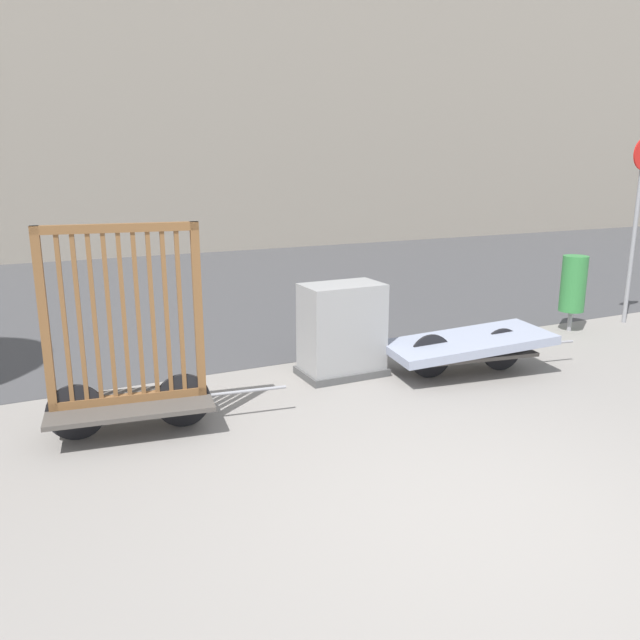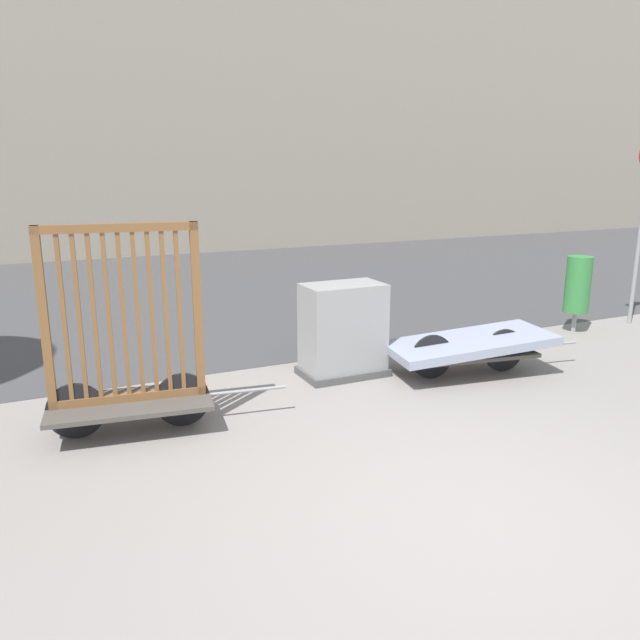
% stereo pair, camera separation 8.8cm
% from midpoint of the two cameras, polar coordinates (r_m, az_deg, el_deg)
% --- Properties ---
extents(ground_plane, '(60.00, 60.00, 0.00)m').
position_cam_midpoint_polar(ground_plane, '(4.44, 13.40, -16.97)').
color(ground_plane, gray).
extents(road_strip, '(56.00, 9.83, 0.01)m').
position_cam_midpoint_polar(road_strip, '(11.85, -13.27, 2.61)').
color(road_strip, '#424244').
rests_on(road_strip, ground_plane).
extents(bike_cart_with_bedframe, '(2.09, 0.88, 1.80)m').
position_cam_midpoint_polar(bike_cart_with_bedframe, '(5.53, -17.56, -3.77)').
color(bike_cart_with_bedframe, '#4C4742').
rests_on(bike_cart_with_bedframe, ground_plane).
extents(bike_cart_with_mattress, '(2.32, 1.11, 0.48)m').
position_cam_midpoint_polar(bike_cart_with_mattress, '(7.06, 13.01, -2.23)').
color(bike_cart_with_mattress, '#4C4742').
rests_on(bike_cart_with_mattress, ground_plane).
extents(utility_cabinet, '(0.92, 0.58, 1.02)m').
position_cam_midpoint_polar(utility_cabinet, '(6.81, 1.65, -1.25)').
color(utility_cabinet, '#4C4C4C').
rests_on(utility_cabinet, ground_plane).
extents(trash_bin, '(0.34, 0.34, 1.06)m').
position_cam_midpoint_polar(trash_bin, '(9.28, 21.91, 3.06)').
color(trash_bin, gray).
rests_on(trash_bin, ground_plane).
extents(sign_post, '(0.45, 0.06, 2.69)m').
position_cam_midpoint_polar(sign_post, '(10.01, 26.81, 9.05)').
color(sign_post, gray).
rests_on(sign_post, ground_plane).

